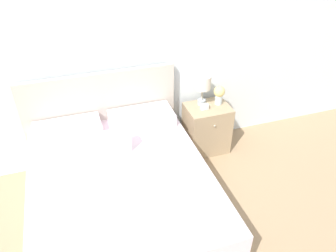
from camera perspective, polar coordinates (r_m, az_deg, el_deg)
The scene contains 7 objects.
ground_plane at distance 4.09m, azimuth -10.42°, elevation -5.25°, with size 12.00×12.00×0.00m, color tan.
wall_back at distance 3.48m, azimuth -12.86°, elevation 12.18°, with size 8.00×0.06×2.60m.
bed at distance 3.21m, azimuth -8.28°, elevation -10.86°, with size 1.66×1.95×1.12m.
nightstand at distance 4.00m, azimuth 6.72°, elevation -0.40°, with size 0.51×0.41×0.61m.
table_lamp at distance 3.75m, azimuth 6.06°, elevation 7.24°, with size 0.18×0.18×0.37m.
flower_vase at distance 3.85m, azimuth 8.92°, elevation 5.60°, with size 0.13×0.13×0.23m.
alarm_clock at distance 3.77m, azimuth 6.39°, elevation 3.34°, with size 0.09×0.05×0.07m.
Camera 1 is at (-0.27, -3.16, 2.57)m, focal length 35.00 mm.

